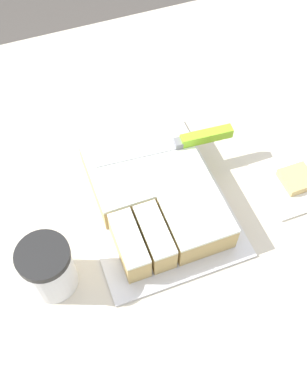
{
  "coord_description": "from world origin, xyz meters",
  "views": [
    {
      "loc": [
        -0.25,
        -0.56,
        1.72
      ],
      "look_at": [
        -0.07,
        -0.08,
        0.95
      ],
      "focal_mm": 42.0,
      "sensor_mm": 36.0,
      "label": 1
    }
  ],
  "objects_px": {
    "knife": "(194,139)",
    "coffee_cup": "(48,268)",
    "cake": "(154,190)",
    "brownie": "(297,179)",
    "cake_board": "(154,201)"
  },
  "relations": [
    {
      "from": "knife",
      "to": "brownie",
      "type": "distance_m",
      "value": 0.24
    },
    {
      "from": "knife",
      "to": "coffee_cup",
      "type": "distance_m",
      "value": 0.39
    },
    {
      "from": "coffee_cup",
      "to": "brownie",
      "type": "xyz_separation_m",
      "value": [
        0.55,
        0.04,
        -0.05
      ]
    },
    {
      "from": "cake_board",
      "to": "brownie",
      "type": "xyz_separation_m",
      "value": [
        0.31,
        -0.06,
        0.01
      ]
    },
    {
      "from": "cake_board",
      "to": "knife",
      "type": "distance_m",
      "value": 0.16
    },
    {
      "from": "knife",
      "to": "coffee_cup",
      "type": "relative_size",
      "value": 2.5
    },
    {
      "from": "cake_board",
      "to": "cake",
      "type": "relative_size",
      "value": 1.2
    },
    {
      "from": "cake_board",
      "to": "coffee_cup",
      "type": "height_order",
      "value": "coffee_cup"
    },
    {
      "from": "knife",
      "to": "brownie",
      "type": "xyz_separation_m",
      "value": [
        0.19,
        -0.13,
        -0.07
      ]
    },
    {
      "from": "knife",
      "to": "coffee_cup",
      "type": "bearing_deg",
      "value": 29.78
    },
    {
      "from": "cake",
      "to": "knife",
      "type": "relative_size",
      "value": 1.06
    },
    {
      "from": "coffee_cup",
      "to": "brownie",
      "type": "height_order",
      "value": "coffee_cup"
    },
    {
      "from": "cake_board",
      "to": "brownie",
      "type": "bearing_deg",
      "value": -11.38
    },
    {
      "from": "cake",
      "to": "brownie",
      "type": "distance_m",
      "value": 0.31
    },
    {
      "from": "knife",
      "to": "brownie",
      "type": "bearing_deg",
      "value": 150.24
    }
  ]
}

